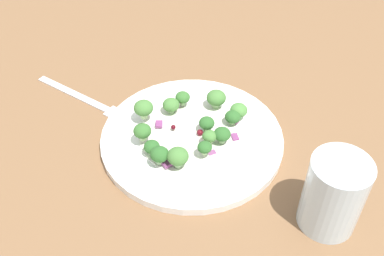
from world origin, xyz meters
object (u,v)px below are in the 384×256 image
(broccoli_floret_0, at_px, (205,147))
(plate, at_px, (192,137))
(fork, at_px, (87,100))
(water_glass, at_px, (334,194))
(broccoli_floret_1, at_px, (216,98))
(broccoli_floret_2, at_px, (160,155))

(broccoli_floret_0, bearing_deg, plate, 15.66)
(plate, relative_size, fork, 1.71)
(fork, xyz_separation_m, water_glass, (-0.26, -0.31, 0.05))
(broccoli_floret_1, xyz_separation_m, fork, (0.05, 0.20, -0.03))
(plate, xyz_separation_m, broccoli_floret_0, (-0.04, -0.01, 0.02))
(broccoli_floret_1, xyz_separation_m, broccoli_floret_2, (-0.11, 0.09, 0.00))
(plate, relative_size, broccoli_floret_1, 8.77)
(broccoli_floret_0, height_order, broccoli_floret_1, broccoli_floret_1)
(plate, height_order, broccoli_floret_1, broccoli_floret_1)
(fork, height_order, water_glass, water_glass)
(broccoli_floret_0, distance_m, fork, 0.23)
(plate, xyz_separation_m, broccoli_floret_1, (0.06, -0.04, 0.02))
(water_glass, bearing_deg, plate, 44.07)
(fork, bearing_deg, water_glass, -130.61)
(plate, distance_m, broccoli_floret_2, 0.07)
(broccoli_floret_2, bearing_deg, broccoli_floret_0, -83.72)
(plate, relative_size, water_glass, 2.57)
(broccoli_floret_0, xyz_separation_m, water_glass, (-0.11, -0.14, 0.02))
(broccoli_floret_1, relative_size, broccoli_floret_2, 1.16)
(plate, bearing_deg, broccoli_floret_0, -164.34)
(plate, xyz_separation_m, fork, (0.11, 0.16, -0.01))
(broccoli_floret_0, distance_m, water_glass, 0.18)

